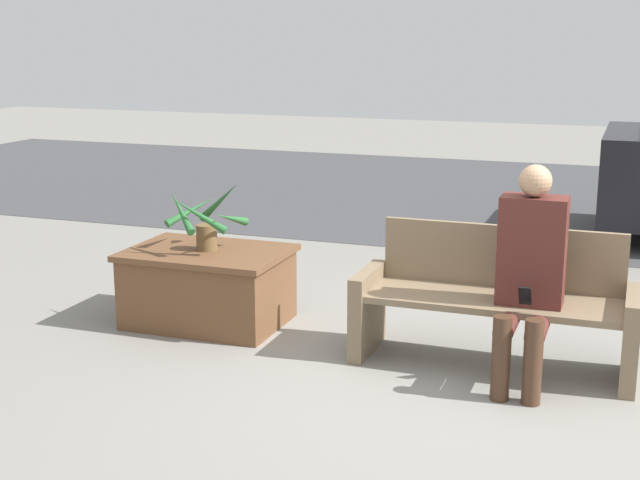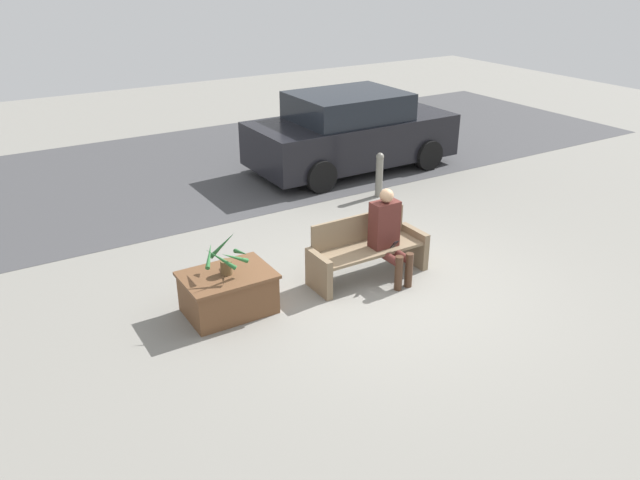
% 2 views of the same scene
% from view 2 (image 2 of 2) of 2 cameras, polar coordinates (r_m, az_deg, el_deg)
% --- Properties ---
extents(ground_plane, '(30.00, 30.00, 0.00)m').
position_cam_2_polar(ground_plane, '(8.28, 5.77, -4.22)').
color(ground_plane, gray).
extents(road_surface, '(20.00, 6.00, 0.01)m').
position_cam_2_polar(road_surface, '(13.17, -10.24, 6.69)').
color(road_surface, '#424244').
rests_on(road_surface, ground_plane).
extents(bench, '(1.65, 0.54, 0.82)m').
position_cam_2_polar(bench, '(8.36, 4.26, -0.89)').
color(bench, '#7A664C').
rests_on(bench, ground_plane).
extents(person_seated, '(0.37, 0.61, 1.24)m').
position_cam_2_polar(person_seated, '(8.23, 6.26, 0.69)').
color(person_seated, '#51231E').
rests_on(person_seated, ground_plane).
extents(planter_box, '(1.07, 0.77, 0.52)m').
position_cam_2_polar(planter_box, '(7.63, -8.39, -4.67)').
color(planter_box, brown).
rests_on(planter_box, ground_plane).
extents(potted_plant, '(0.52, 0.56, 0.47)m').
position_cam_2_polar(potted_plant, '(7.41, -8.59, -1.70)').
color(potted_plant, brown).
rests_on(potted_plant, planter_box).
extents(parked_car, '(4.11, 1.98, 1.54)m').
position_cam_2_polar(parked_car, '(12.64, 2.82, 9.83)').
color(parked_car, black).
rests_on(parked_car, ground_plane).
extents(bollard_post, '(0.14, 0.14, 0.81)m').
position_cam_2_polar(bollard_post, '(11.21, 5.44, 6.07)').
color(bollard_post, slate).
rests_on(bollard_post, ground_plane).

